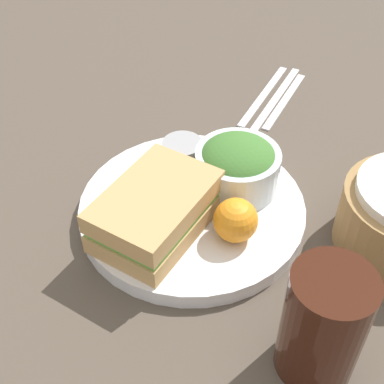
{
  "coord_description": "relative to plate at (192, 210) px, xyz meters",
  "views": [
    {
      "loc": [
        0.42,
        0.22,
        0.48
      ],
      "look_at": [
        0.0,
        0.0,
        0.04
      ],
      "focal_mm": 50.0,
      "sensor_mm": 36.0,
      "label": 1
    }
  ],
  "objects": [
    {
      "name": "plate",
      "position": [
        0.0,
        0.0,
        0.0
      ],
      "size": [
        0.28,
        0.28,
        0.02
      ],
      "primitive_type": "cylinder",
      "color": "silver",
      "rests_on": "ground_plane"
    },
    {
      "name": "fork",
      "position": [
        -0.3,
        -0.02,
        -0.01
      ],
      "size": [
        0.19,
        0.01,
        0.01
      ],
      "primitive_type": "cube",
      "rotation": [
        0.0,
        0.0,
        3.15
      ],
      "color": "silver",
      "rests_on": "ground_plane"
    },
    {
      "name": "ground_plane",
      "position": [
        0.0,
        0.0,
        -0.01
      ],
      "size": [
        4.0,
        4.0,
        0.0
      ],
      "primitive_type": "plane",
      "color": "#4C4238"
    },
    {
      "name": "drink_glass",
      "position": [
        0.12,
        0.2,
        0.05
      ],
      "size": [
        0.08,
        0.08,
        0.13
      ],
      "primitive_type": "cylinder",
      "color": "#38190F",
      "rests_on": "ground_plane"
    },
    {
      "name": "salad_bowl",
      "position": [
        -0.06,
        0.03,
        0.04
      ],
      "size": [
        0.11,
        0.11,
        0.07
      ],
      "color": "silver",
      "rests_on": "plate"
    },
    {
      "name": "sandwich",
      "position": [
        0.06,
        -0.02,
        0.04
      ],
      "size": [
        0.15,
        0.11,
        0.06
      ],
      "color": "tan",
      "rests_on": "plate"
    },
    {
      "name": "spoon",
      "position": [
        -0.3,
        0.01,
        -0.01
      ],
      "size": [
        0.17,
        0.01,
        0.01
      ],
      "primitive_type": "cube",
      "rotation": [
        0.0,
        0.0,
        3.15
      ],
      "color": "silver",
      "rests_on": "ground_plane"
    },
    {
      "name": "orange_wedge",
      "position": [
        0.02,
        0.07,
        0.04
      ],
      "size": [
        0.05,
        0.05,
        0.05
      ],
      "primitive_type": "sphere",
      "color": "orange",
      "rests_on": "plate"
    },
    {
      "name": "knife",
      "position": [
        -0.3,
        -0.0,
        -0.01
      ],
      "size": [
        0.2,
        0.01,
        0.01
      ],
      "primitive_type": "cube",
      "rotation": [
        0.0,
        0.0,
        3.15
      ],
      "color": "silver",
      "rests_on": "ground_plane"
    },
    {
      "name": "dressing_cup",
      "position": [
        -0.06,
        -0.05,
        0.03
      ],
      "size": [
        0.05,
        0.05,
        0.03
      ],
      "primitive_type": "cylinder",
      "color": "#99999E",
      "rests_on": "plate"
    }
  ]
}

